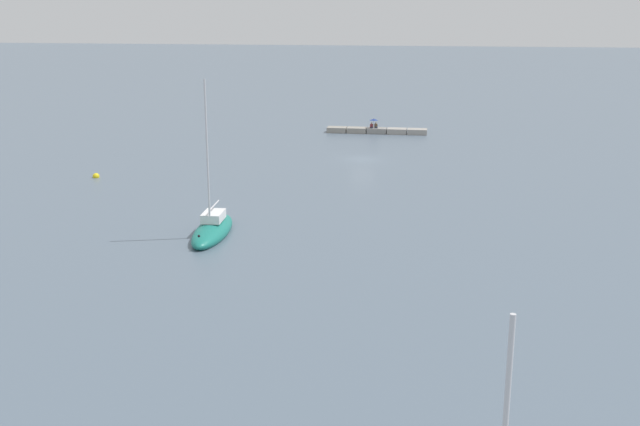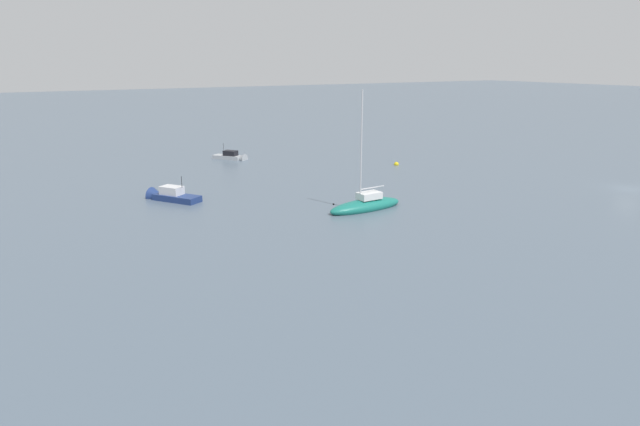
% 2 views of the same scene
% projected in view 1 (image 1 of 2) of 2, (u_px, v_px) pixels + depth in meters
% --- Properties ---
extents(ground_plane, '(500.00, 500.00, 0.00)m').
position_uv_depth(ground_plane, '(363.00, 159.00, 83.25)').
color(ground_plane, slate).
extents(seawall_pier, '(13.04, 1.81, 0.70)m').
position_uv_depth(seawall_pier, '(377.00, 131.00, 100.23)').
color(seawall_pier, gray).
rests_on(seawall_pier, ground_plane).
extents(person_seated_brown_left, '(0.49, 0.66, 0.73)m').
position_uv_depth(person_seated_brown_left, '(376.00, 126.00, 100.10)').
color(person_seated_brown_left, '#1E2333').
rests_on(person_seated_brown_left, seawall_pier).
extents(person_seated_maroon_right, '(0.49, 0.66, 0.73)m').
position_uv_depth(person_seated_maroon_right, '(372.00, 126.00, 100.05)').
color(person_seated_maroon_right, '#1E2333').
rests_on(person_seated_maroon_right, seawall_pier).
extents(umbrella_open_navy, '(1.14, 1.14, 1.25)m').
position_uv_depth(umbrella_open_navy, '(374.00, 120.00, 99.92)').
color(umbrella_open_navy, black).
rests_on(umbrella_open_navy, seawall_pier).
extents(sailboat_teal_mid, '(2.76, 8.26, 11.68)m').
position_uv_depth(sailboat_teal_mid, '(213.00, 230.00, 55.58)').
color(sailboat_teal_mid, '#197266').
rests_on(sailboat_teal_mid, ground_plane).
extents(mooring_buoy_near, '(0.66, 0.66, 0.66)m').
position_uv_depth(mooring_buoy_near, '(96.00, 176.00, 74.33)').
color(mooring_buoy_near, yellow).
rests_on(mooring_buoy_near, ground_plane).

